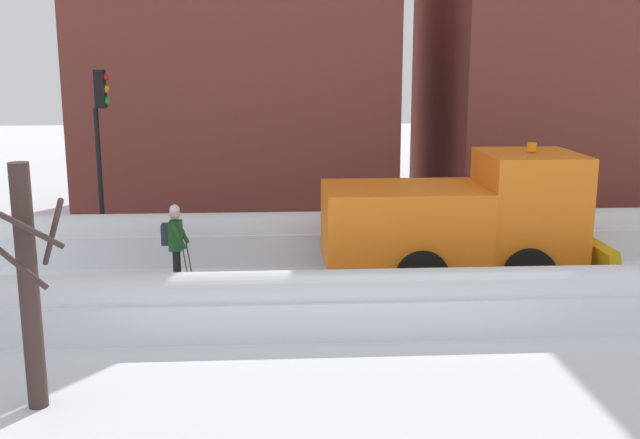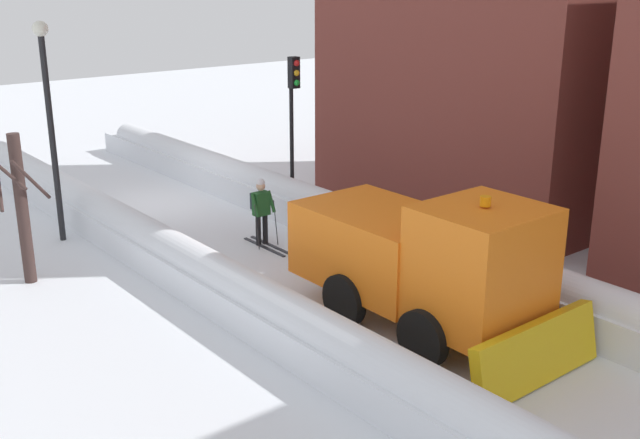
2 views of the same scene
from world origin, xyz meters
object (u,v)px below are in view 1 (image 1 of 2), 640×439
object	(u,v)px
plow_truck	(464,219)
skier	(176,241)
bare_tree_near	(29,285)
traffic_light_pole	(101,128)

from	to	relation	value
plow_truck	skier	size ratio (longest dim) A/B	3.31
skier	bare_tree_near	world-z (taller)	bare_tree_near
plow_truck	bare_tree_near	world-z (taller)	bare_tree_near
plow_truck	bare_tree_near	size ratio (longest dim) A/B	1.70
plow_truck	skier	bearing A→B (deg)	-93.04
skier	bare_tree_near	size ratio (longest dim) A/B	0.51
plow_truck	skier	distance (m)	6.23
traffic_light_pole	bare_tree_near	distance (m)	8.45
plow_truck	traffic_light_pole	world-z (taller)	traffic_light_pole
plow_truck	skier	xyz separation A→B (m)	(-0.33, -6.21, -0.48)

